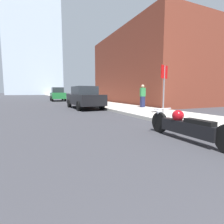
# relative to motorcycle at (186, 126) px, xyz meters

# --- Properties ---
(sidewalk) EXTENTS (3.17, 240.00, 0.15)m
(sidewalk) POSITION_rel_motorcycle_xyz_m (2.56, 35.25, -0.29)
(sidewalk) COLOR #B2ADA3
(sidewalk) RESTS_ON ground_plane
(brick_storefront) EXTENTS (12.71, 13.40, 7.22)m
(brick_storefront) POSITION_rel_motorcycle_xyz_m (10.70, 12.72, 3.24)
(brick_storefront) COLOR brown
(brick_storefront) RESTS_ON ground_plane
(distant_tower) EXTENTS (21.68, 21.68, 61.62)m
(distant_tower) POSITION_rel_motorcycle_xyz_m (-2.05, 83.72, 30.44)
(distant_tower) COLOR silver
(distant_tower) RESTS_ON ground_plane
(motorcycle) EXTENTS (0.62, 2.69, 0.75)m
(motorcycle) POSITION_rel_motorcycle_xyz_m (0.00, 0.00, 0.00)
(motorcycle) COLOR black
(motorcycle) RESTS_ON ground_plane
(parked_car_black) EXTENTS (1.89, 4.54, 1.62)m
(parked_car_black) POSITION_rel_motorcycle_xyz_m (0.01, 9.38, 0.44)
(parked_car_black) COLOR black
(parked_car_black) RESTS_ON ground_plane
(parked_car_green) EXTENTS (1.84, 3.89, 1.80)m
(parked_car_green) POSITION_rel_motorcycle_xyz_m (-0.36, 21.23, 0.52)
(parked_car_green) COLOR #1E6B33
(parked_car_green) RESTS_ON ground_plane
(stop_sign) EXTENTS (0.57, 0.26, 2.30)m
(stop_sign) POSITION_rel_motorcycle_xyz_m (2.23, 3.43, 1.35)
(stop_sign) COLOR slate
(stop_sign) RESTS_ON sidewalk
(pedestrian) EXTENTS (0.36, 0.22, 1.57)m
(pedestrian) POSITION_rel_motorcycle_xyz_m (3.50, 7.02, 0.57)
(pedestrian) COLOR #1E2347
(pedestrian) RESTS_ON sidewalk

